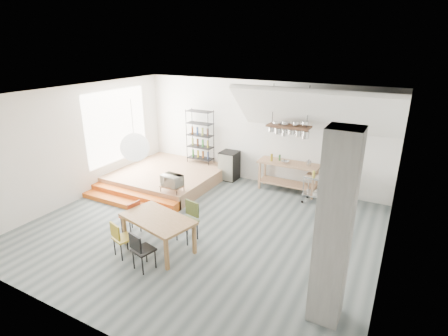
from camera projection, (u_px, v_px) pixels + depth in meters
The scene contains 26 objects.
floor at pixel (202, 228), 8.51m from camera, with size 8.00×8.00×0.00m, color #4D5759.
wall_back at pixel (260, 133), 10.86m from camera, with size 8.00×0.04×3.20m, color silver.
wall_left at pixel (78, 144), 9.74m from camera, with size 0.04×7.00×3.20m, color silver.
wall_right at pixel (392, 202), 6.19m from camera, with size 0.04×7.00×3.20m, color silver.
ceiling at pixel (198, 96), 7.42m from camera, with size 8.00×7.00×0.02m, color white.
slope_ceiling at pixel (315, 111), 9.24m from camera, with size 4.40×1.80×0.15m, color white.
window_pane at pixel (117, 126), 10.90m from camera, with size 0.02×2.50×2.20m, color white.
platform at pixel (168, 176), 11.21m from camera, with size 3.00×3.00×0.40m, color #A87954.
step_lower at pixel (126, 204), 9.64m from camera, with size 3.00×0.35×0.13m, color #CD5B18.
step_upper at pixel (134, 197), 9.91m from camera, with size 3.00×0.35×0.27m, color #CD5B18.
concrete_column at pixel (334, 231), 5.26m from camera, with size 0.50×0.50×3.20m, color slate.
kitchen_counter at pixel (288, 172), 10.42m from camera, with size 1.80×0.60×0.91m.
stove at pixel (335, 185), 9.85m from camera, with size 0.60×0.60×1.18m.
pot_rack at pixel (289, 129), 9.76m from camera, with size 1.20×0.50×1.43m.
wire_shelving at pixel (200, 136), 11.60m from camera, with size 0.88×0.38×1.80m.
microwave_shelf at pixel (172, 186), 9.57m from camera, with size 0.60×0.40×0.16m.
paper_lantern at pixel (135, 147), 7.30m from camera, with size 0.60×0.60×0.60m, color white.
dining_table at pixel (158, 221), 7.45m from camera, with size 1.75×1.23×0.76m.
chair_mustard at pixel (120, 236), 7.23m from camera, with size 0.46×0.46×0.81m.
chair_black at pixel (140, 248), 6.79m from camera, with size 0.46×0.46×0.83m.
chair_olive at pixel (189, 218), 7.88m from camera, with size 0.49×0.49×0.90m.
chair_red at pixel (132, 214), 8.12m from camera, with size 0.42×0.42×0.83m.
rolling_cart at pixel (319, 187), 9.62m from camera, with size 0.86×0.54×0.80m.
mini_fridge at pixel (229, 165), 11.40m from camera, with size 0.55×0.55×0.94m, color black.
microwave at pixel (172, 180), 9.51m from camera, with size 0.56×0.38×0.31m, color beige.
bowl at pixel (285, 162), 10.31m from camera, with size 0.23×0.23×0.06m, color silver.
Camera 1 is at (4.02, -6.35, 4.29)m, focal length 28.00 mm.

